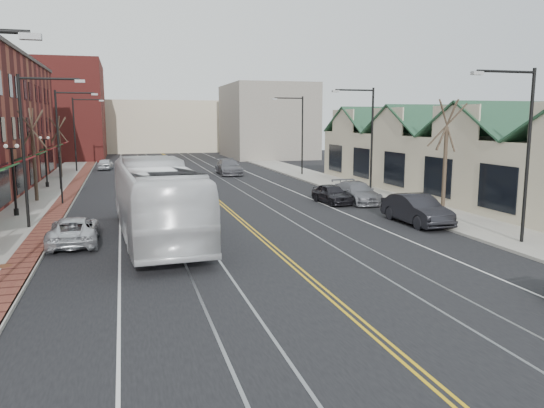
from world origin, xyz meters
TOP-DOWN VIEW (x-y plane):
  - ground at (0.00, 0.00)m, footprint 160.00×160.00m
  - sidewalk_left at (-12.00, 20.00)m, footprint 4.00×120.00m
  - sidewalk_right at (12.00, 20.00)m, footprint 4.00×120.00m
  - building_right at (18.00, 20.00)m, footprint 8.00×36.00m
  - backdrop_left at (-16.00, 70.00)m, footprint 14.00×18.00m
  - backdrop_mid at (0.00, 85.00)m, footprint 22.00×14.00m
  - backdrop_right at (15.00, 65.00)m, footprint 12.00×16.00m
  - streetlight_l_1 at (-11.05, 16.00)m, footprint 3.33×0.25m
  - streetlight_l_2 at (-11.05, 32.00)m, footprint 3.33×0.25m
  - streetlight_l_3 at (-11.05, 48.00)m, footprint 3.33×0.25m
  - streetlight_r_0 at (11.05, 6.00)m, footprint 3.33×0.25m
  - streetlight_r_1 at (11.05, 22.00)m, footprint 3.33×0.25m
  - streetlight_r_2 at (11.05, 38.00)m, footprint 3.33×0.25m
  - lamppost_l_2 at (-12.80, 20.00)m, footprint 0.84×0.28m
  - lamppost_l_3 at (-12.80, 34.00)m, footprint 0.84×0.28m
  - tree_left_near at (-12.50, 26.00)m, footprint 1.78×1.37m
  - tree_left_far at (-12.50, 42.00)m, footprint 1.66×1.28m
  - tree_right_mid at (12.50, 14.00)m, footprint 1.90×1.46m
  - manhole_far at (-11.20, 8.00)m, footprint 0.60×0.60m
  - traffic_signal at (-10.60, 24.00)m, footprint 0.18×0.15m
  - transit_bus at (-5.00, 12.07)m, footprint 4.01×14.06m
  - parked_suv at (-8.87, 11.78)m, footprint 2.27×4.82m
  - parked_car_b at (9.30, 11.72)m, footprint 1.91×5.16m
  - parked_car_c at (9.30, 19.67)m, footprint 2.15×5.16m
  - parked_car_d at (7.50, 19.89)m, footprint 1.93×4.14m
  - distant_car_left at (-3.99, 45.30)m, footprint 1.54×4.21m
  - distant_car_right at (4.29, 40.90)m, footprint 2.35×5.66m
  - distant_car_far at (-8.50, 50.17)m, footprint 1.94×4.03m

SIDE VIEW (x-z plane):
  - ground at x=0.00m, z-range 0.00..0.00m
  - sidewalk_left at x=-12.00m, z-range 0.00..0.15m
  - sidewalk_right at x=12.00m, z-range 0.00..0.15m
  - manhole_far at x=-11.20m, z-range 0.15..0.17m
  - distant_car_far at x=-8.50m, z-range 0.00..1.33m
  - parked_suv at x=-8.87m, z-range 0.00..1.33m
  - parked_car_d at x=7.50m, z-range 0.00..1.37m
  - distant_car_left at x=-3.99m, z-range 0.00..1.38m
  - parked_car_c at x=9.30m, z-range 0.00..1.49m
  - distant_car_right at x=4.29m, z-range 0.00..1.64m
  - parked_car_b at x=9.30m, z-range 0.00..1.69m
  - transit_bus at x=-5.00m, z-range 0.00..3.87m
  - lamppost_l_2 at x=-12.80m, z-range 0.07..4.34m
  - lamppost_l_3 at x=-12.80m, z-range 0.07..4.34m
  - building_right at x=18.00m, z-range 0.00..4.60m
  - traffic_signal at x=-10.60m, z-range 0.45..4.25m
  - tree_left_far at x=-12.50m, z-range 0.26..6.29m
  - tree_left_near at x=-12.50m, z-range 0.27..6.75m
  - tree_right_mid at x=12.50m, z-range 0.28..7.22m
  - backdrop_mid at x=0.00m, z-range 0.00..9.00m
  - streetlight_l_1 at x=-11.05m, z-range 1.03..9.03m
  - streetlight_l_2 at x=-11.05m, z-range 1.03..9.03m
  - streetlight_l_3 at x=-11.05m, z-range 1.03..9.03m
  - streetlight_r_0 at x=11.05m, z-range 1.03..9.03m
  - streetlight_r_1 at x=11.05m, z-range 1.03..9.03m
  - streetlight_r_2 at x=11.05m, z-range 1.03..9.03m
  - backdrop_right at x=15.00m, z-range 0.00..11.00m
  - backdrop_left at x=-16.00m, z-range 0.00..14.00m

